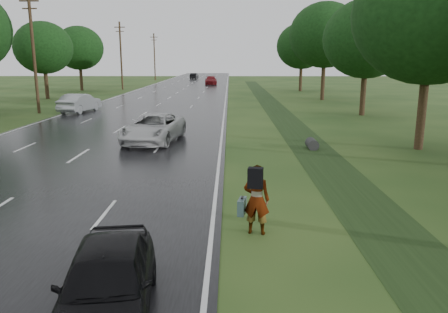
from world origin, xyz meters
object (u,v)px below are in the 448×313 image
at_px(white_pickup, 154,128).
at_px(silver_sedan, 80,103).
at_px(pedestrian, 256,199).
at_px(dark_sedan, 107,282).

distance_m(white_pickup, silver_sedan, 16.43).
xyz_separation_m(white_pickup, silver_sedan, (-8.80, 13.88, 0.03)).
xyz_separation_m(pedestrian, white_pickup, (-4.91, 12.95, -0.16)).
bearing_deg(silver_sedan, white_pickup, 132.34).
bearing_deg(pedestrian, white_pickup, -57.57).
bearing_deg(dark_sedan, pedestrian, 46.77).
distance_m(white_pickup, dark_sedan, 17.06).
bearing_deg(white_pickup, pedestrian, -61.29).
distance_m(pedestrian, white_pickup, 13.85).
bearing_deg(white_pickup, silver_sedan, 130.32).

